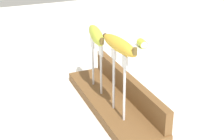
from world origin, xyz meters
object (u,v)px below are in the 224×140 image
fork_stand_right (119,78)px  banana_raised_right (119,45)px  banana_raised_left (96,35)px  fork_stand_left (97,61)px  banana_chunk_near (142,43)px

fork_stand_right → banana_raised_right: bearing=-176.6°
fork_stand_right → banana_raised_left: 0.18m
banana_raised_right → fork_stand_left: bearing=180.0°
fork_stand_left → fork_stand_right: 0.17m
fork_stand_left → banana_raised_right: 0.20m
fork_stand_left → banana_raised_right: banana_raised_right is taller
banana_raised_left → fork_stand_right: bearing=-0.0°
banana_raised_left → fork_stand_left: bearing=-10.8°
fork_stand_left → banana_chunk_near: fork_stand_left is taller
fork_stand_right → banana_raised_right: (-0.00, -0.00, 0.10)m
banana_raised_left → banana_chunk_near: bearing=134.3°
banana_raised_left → banana_raised_right: size_ratio=1.04×
banana_raised_right → banana_chunk_near: (-0.52, 0.36, -0.22)m
fork_stand_left → banana_chunk_near: bearing=134.3°
fork_stand_right → banana_chunk_near: (-0.52, 0.36, -0.13)m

